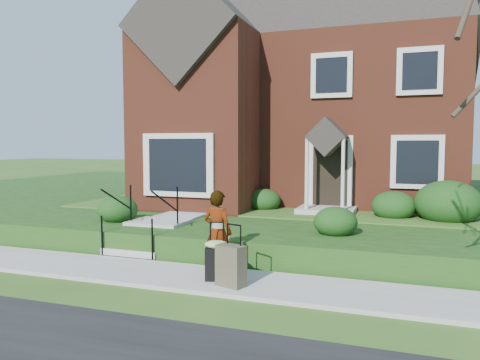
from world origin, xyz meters
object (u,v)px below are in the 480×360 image
at_px(woman, 218,232).
at_px(suitcase_black, 217,258).
at_px(suitcase_olive, 231,266).
at_px(front_steps, 150,232).

xyz_separation_m(woman, suitcase_black, (0.14, -0.40, -0.40)).
height_order(woman, suitcase_black, woman).
distance_m(woman, suitcase_olive, 0.93).
height_order(front_steps, suitcase_olive, front_steps).
bearing_deg(woman, suitcase_black, 118.06).
xyz_separation_m(woman, suitcase_olive, (0.51, -0.63, -0.45)).
bearing_deg(suitcase_black, front_steps, 127.33).
xyz_separation_m(suitcase_black, suitcase_olive, (0.37, -0.24, -0.05)).
distance_m(woman, suitcase_black, 0.58).
relative_size(front_steps, woman, 1.24).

